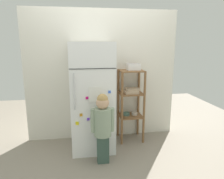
{
  "coord_description": "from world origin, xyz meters",
  "views": [
    {
      "loc": [
        -0.37,
        -2.94,
        1.55
      ],
      "look_at": [
        0.1,
        0.02,
        0.88
      ],
      "focal_mm": 33.44,
      "sensor_mm": 36.0,
      "label": 1
    }
  ],
  "objects": [
    {
      "name": "pantry_shelf_unit",
      "position": [
        0.43,
        0.17,
        0.69
      ],
      "size": [
        0.38,
        0.35,
        1.14
      ],
      "color": "brown",
      "rests_on": "ground"
    },
    {
      "name": "child_standing",
      "position": [
        -0.09,
        -0.45,
        0.57
      ],
      "size": [
        0.3,
        0.22,
        0.94
      ],
      "color": "#385147",
      "rests_on": "ground"
    },
    {
      "name": "fruit_bin",
      "position": [
        0.47,
        0.17,
        1.18
      ],
      "size": [
        0.2,
        0.15,
        0.1
      ],
      "color": "white",
      "rests_on": "pantry_shelf_unit"
    },
    {
      "name": "refrigerator",
      "position": [
        -0.19,
        0.02,
        0.78
      ],
      "size": [
        0.61,
        0.68,
        1.57
      ],
      "color": "white",
      "rests_on": "ground"
    },
    {
      "name": "kitchen_wall_back",
      "position": [
        0.0,
        0.37,
        1.03
      ],
      "size": [
        2.42,
        0.03,
        2.07
      ],
      "primitive_type": "cube",
      "color": "silver",
      "rests_on": "ground"
    },
    {
      "name": "ground_plane",
      "position": [
        0.0,
        0.0,
        0.0
      ],
      "size": [
        6.0,
        6.0,
        0.0
      ],
      "primitive_type": "plane",
      "color": "gray"
    }
  ]
}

